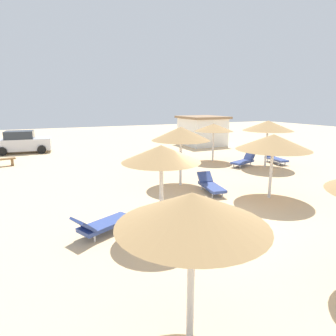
# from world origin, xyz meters

# --- Properties ---
(ground_plane) EXTENTS (80.00, 80.00, 0.00)m
(ground_plane) POSITION_xyz_m (0.00, 0.00, 0.00)
(ground_plane) COLOR #DBBA8C
(parasol_0) EXTENTS (2.95, 2.95, 2.81)m
(parasol_0) POSITION_xyz_m (7.74, 5.59, 2.50)
(parasol_0) COLOR silver
(parasol_0) RESTS_ON ground
(parasol_1) EXTENTS (2.31, 2.31, 2.66)m
(parasol_1) POSITION_xyz_m (-1.62, -0.04, 2.39)
(parasol_1) COLOR silver
(parasol_1) RESTS_ON ground
(parasol_2) EXTENTS (2.71, 2.71, 2.77)m
(parasol_2) POSITION_xyz_m (1.22, 4.23, 2.45)
(parasol_2) COLOR silver
(parasol_2) RESTS_ON ground
(parasol_6) EXTENTS (2.56, 2.56, 2.50)m
(parasol_6) POSITION_xyz_m (5.84, 8.48, 2.24)
(parasol_6) COLOR silver
(parasol_6) RESTS_ON ground
(parasol_7) EXTENTS (2.95, 2.95, 2.63)m
(parasol_7) POSITION_xyz_m (3.71, 1.03, 2.31)
(parasol_7) COLOR silver
(parasol_7) RESTS_ON ground
(parasol_8) EXTENTS (2.32, 2.32, 2.57)m
(parasol_8) POSITION_xyz_m (-2.87, -4.07, 2.30)
(parasol_8) COLOR silver
(parasol_8) RESTS_ON ground
(lounger_0) EXTENTS (0.92, 1.94, 0.78)m
(lounger_0) POSITION_xyz_m (9.16, 6.23, 0.32)
(lounger_0) COLOR #33478C
(lounger_0) RESTS_ON ground
(lounger_1) EXTENTS (1.97, 1.39, 0.74)m
(lounger_1) POSITION_xyz_m (-3.30, 0.51, 0.32)
(lounger_1) COLOR #33478C
(lounger_1) RESTS_ON ground
(lounger_2) EXTENTS (0.94, 1.96, 0.75)m
(lounger_2) POSITION_xyz_m (1.90, 2.67, 0.32)
(lounger_2) COLOR #33478C
(lounger_2) RESTS_ON ground
(lounger_6) EXTENTS (1.96, 1.20, 0.80)m
(lounger_6) POSITION_xyz_m (6.71, 6.34, 0.33)
(lounger_6) COLOR #33478C
(lounger_6) RESTS_ON ground
(bench_0) EXTENTS (1.55, 0.68, 0.49)m
(bench_0) POSITION_xyz_m (-6.88, 12.47, 0.35)
(bench_0) COLOR brown
(bench_0) RESTS_ON ground
(parked_car) EXTENTS (4.14, 2.27, 1.72)m
(parked_car) POSITION_xyz_m (-5.83, 17.41, 0.82)
(parked_car) COLOR silver
(parked_car) RESTS_ON ground
(beach_cabana) EXTENTS (3.69, 4.06, 2.64)m
(beach_cabana) POSITION_xyz_m (9.12, 15.27, 1.34)
(beach_cabana) COLOR white
(beach_cabana) RESTS_ON ground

